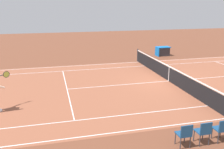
% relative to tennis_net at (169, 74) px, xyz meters
% --- Properties ---
extents(ground_plane, '(60.00, 60.00, 0.00)m').
position_rel_tennis_net_xyz_m(ground_plane, '(0.00, 0.00, -0.49)').
color(ground_plane, brown).
extents(court_slab, '(24.20, 11.40, 0.00)m').
position_rel_tennis_net_xyz_m(court_slab, '(0.00, 0.00, -0.49)').
color(court_slab, '#935138').
rests_on(court_slab, ground_plane).
extents(court_line_markings, '(23.85, 11.05, 0.01)m').
position_rel_tennis_net_xyz_m(court_line_markings, '(0.00, 0.00, -0.49)').
color(court_line_markings, white).
rests_on(court_line_markings, ground_plane).
extents(tennis_net, '(0.10, 11.70, 1.08)m').
position_rel_tennis_net_xyz_m(tennis_net, '(0.00, 0.00, 0.00)').
color(tennis_net, '#2D2D33').
rests_on(tennis_net, ground_plane).
extents(tennis_ball, '(0.07, 0.07, 0.07)m').
position_rel_tennis_net_xyz_m(tennis_ball, '(-0.42, 0.80, -0.46)').
color(tennis_ball, '#CCE01E').
rests_on(tennis_ball, ground_plane).
extents(spectator_chair_4, '(0.44, 0.44, 0.88)m').
position_rel_tennis_net_xyz_m(spectator_chair_4, '(1.52, 7.04, 0.03)').
color(spectator_chair_4, '#38383D').
rests_on(spectator_chair_4, ground_plane).
extents(spectator_chair_5, '(0.44, 0.44, 0.88)m').
position_rel_tennis_net_xyz_m(spectator_chair_5, '(2.25, 7.04, 0.03)').
color(spectator_chair_5, '#38383D').
rests_on(spectator_chair_5, ground_plane).
extents(spectator_chair_6, '(0.44, 0.44, 0.88)m').
position_rel_tennis_net_xyz_m(spectator_chair_6, '(2.98, 7.04, 0.03)').
color(spectator_chair_6, '#38383D').
rests_on(spectator_chair_6, ground_plane).
extents(equipment_cart_tarped, '(1.25, 0.84, 0.85)m').
position_rel_tennis_net_xyz_m(equipment_cart_tarped, '(-3.12, -7.49, -0.05)').
color(equipment_cart_tarped, '#2D2D33').
rests_on(equipment_cart_tarped, ground_plane).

